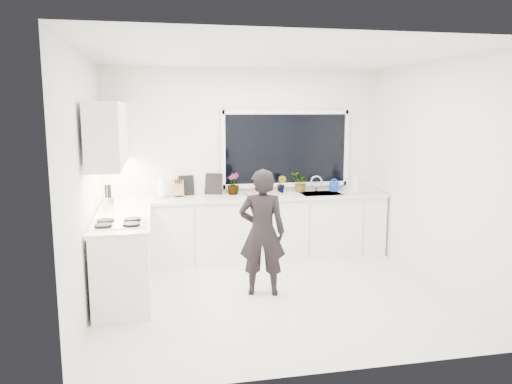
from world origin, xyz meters
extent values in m
cube|color=beige|center=(0.00, 0.00, -0.01)|extent=(4.00, 3.50, 0.02)
cube|color=white|center=(0.00, 1.76, 1.35)|extent=(4.00, 0.02, 2.70)
cube|color=white|center=(-2.01, 0.00, 1.35)|extent=(0.02, 3.50, 2.70)
cube|color=white|center=(2.01, 0.00, 1.35)|extent=(0.02, 3.50, 2.70)
cube|color=white|center=(0.00, 0.00, 2.71)|extent=(4.00, 3.50, 0.02)
cube|color=black|center=(0.60, 1.73, 1.55)|extent=(1.80, 0.02, 1.00)
cube|color=white|center=(0.00, 1.45, 0.44)|extent=(3.92, 0.58, 0.88)
cube|color=white|center=(-1.67, 0.35, 0.44)|extent=(0.58, 1.60, 0.88)
cube|color=silver|center=(0.00, 1.44, 0.90)|extent=(3.94, 0.62, 0.04)
cube|color=silver|center=(-1.67, 0.35, 0.90)|extent=(0.62, 1.60, 0.04)
cube|color=white|center=(-1.79, 0.70, 1.85)|extent=(0.34, 2.10, 0.70)
cube|color=silver|center=(1.05, 1.45, 0.87)|extent=(0.58, 0.42, 0.14)
cylinder|color=silver|center=(1.05, 1.65, 1.03)|extent=(0.03, 0.03, 0.22)
cube|color=black|center=(-1.69, 0.00, 0.94)|extent=(0.56, 0.48, 0.03)
imported|color=black|center=(-0.11, 0.09, 0.73)|extent=(0.60, 0.47, 1.47)
cube|color=silver|center=(0.20, 1.42, 0.94)|extent=(0.52, 0.40, 0.03)
cube|color=red|center=(0.20, 1.42, 0.95)|extent=(0.48, 0.35, 0.01)
cylinder|color=#1438C1|center=(1.31, 1.61, 0.98)|extent=(0.16, 0.16, 0.13)
cylinder|color=white|center=(-1.21, 1.55, 1.05)|extent=(0.12, 0.12, 0.26)
cube|color=#8B5C40|center=(-0.97, 1.59, 1.03)|extent=(0.13, 0.11, 0.22)
cylinder|color=silver|center=(-1.85, 0.80, 1.00)|extent=(0.16, 0.16, 0.16)
cube|color=black|center=(-0.86, 1.69, 1.06)|extent=(0.22, 0.07, 0.28)
cube|color=black|center=(-0.47, 1.69, 1.07)|extent=(0.24, 0.12, 0.30)
imported|color=#26662D|center=(-0.20, 1.61, 1.07)|extent=(0.24, 0.24, 0.31)
imported|color=#26662D|center=(0.16, 1.61, 1.07)|extent=(0.13, 0.17, 0.30)
imported|color=#26662D|center=(0.51, 1.61, 1.05)|extent=(0.18, 0.18, 0.26)
imported|color=#26662D|center=(0.78, 1.61, 1.06)|extent=(0.29, 0.26, 0.28)
imported|color=#D8BF66|center=(1.53, 1.30, 1.08)|extent=(0.17, 0.17, 0.32)
imported|color=#D8BF66|center=(1.60, 1.30, 1.01)|extent=(0.11, 0.11, 0.18)
camera|label=1|loc=(-1.30, -5.32, 2.13)|focal=35.00mm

